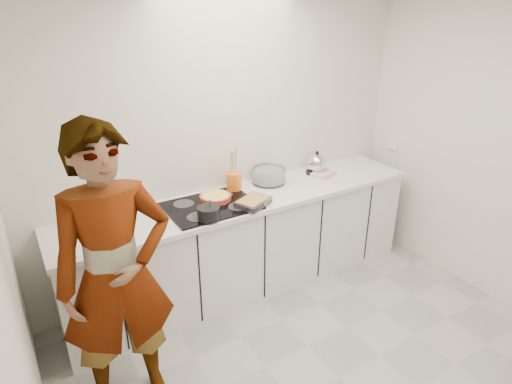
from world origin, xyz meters
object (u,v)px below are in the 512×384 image
baking_dish (253,202)px  cook (116,277)px  mixing_bowl (269,176)px  kettle (316,164)px  tart_dish (215,197)px  utensil_crock (234,182)px  hob (211,206)px  saucepan (209,213)px

baking_dish → cook: bearing=-159.2°
mixing_bowl → kettle: (0.53, -0.04, 0.03)m
baking_dish → tart_dish: bearing=130.4°
utensil_crock → cook: size_ratio=0.09×
hob → mixing_bowl: (0.68, 0.19, 0.06)m
baking_dish → utensil_crock: utensil_crock is taller
hob → tart_dish: (0.08, 0.07, 0.03)m
tart_dish → saucepan: size_ratio=1.39×
mixing_bowl → cook: (-1.61, -0.83, -0.03)m
saucepan → utensil_crock: (0.44, 0.40, 0.02)m
hob → utensil_crock: size_ratio=4.27×
tart_dish → cook: (-1.01, -0.72, -0.00)m
mixing_bowl → cook: cook is taller
utensil_crock → cook: (-1.25, -0.84, -0.05)m
cook → mixing_bowl: bearing=30.9°
hob → utensil_crock: bearing=31.2°
hob → tart_dish: size_ratio=2.28×
baking_dish → utensil_crock: (0.03, 0.37, 0.04)m
utensil_crock → hob: bearing=-148.8°
tart_dish → utensil_crock: utensil_crock is taller
tart_dish → mixing_bowl: 0.61m
baking_dish → kettle: kettle is taller
baking_dish → utensil_crock: 0.38m
tart_dish → cook: bearing=-144.6°
hob → tart_dish: tart_dish is taller
hob → mixing_bowl: 0.71m
tart_dish → kettle: bearing=3.9°
baking_dish → utensil_crock: bearing=85.7°
utensil_crock → mixing_bowl: bearing=-1.3°
cook → baking_dish: bearing=24.5°
tart_dish → kettle: kettle is taller
baking_dish → hob: bearing=148.6°
baking_dish → kettle: bearing=19.8°
baking_dish → kettle: size_ratio=1.45×
saucepan → utensil_crock: 0.59m
mixing_bowl → kettle: size_ratio=1.65×
baking_dish → mixing_bowl: 0.53m
utensil_crock → tart_dish: bearing=-153.7°
hob → saucepan: (-0.12, -0.21, 0.06)m
mixing_bowl → baking_dish: bearing=-136.7°
hob → kettle: kettle is taller
tart_dish → saucepan: bearing=-124.7°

